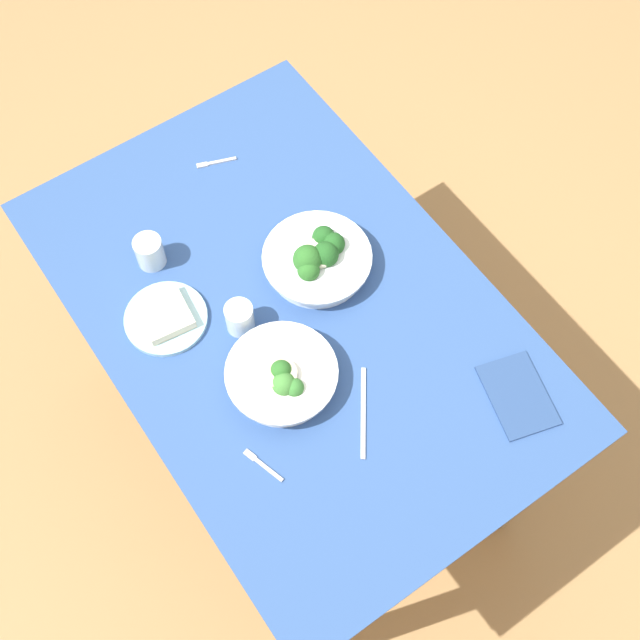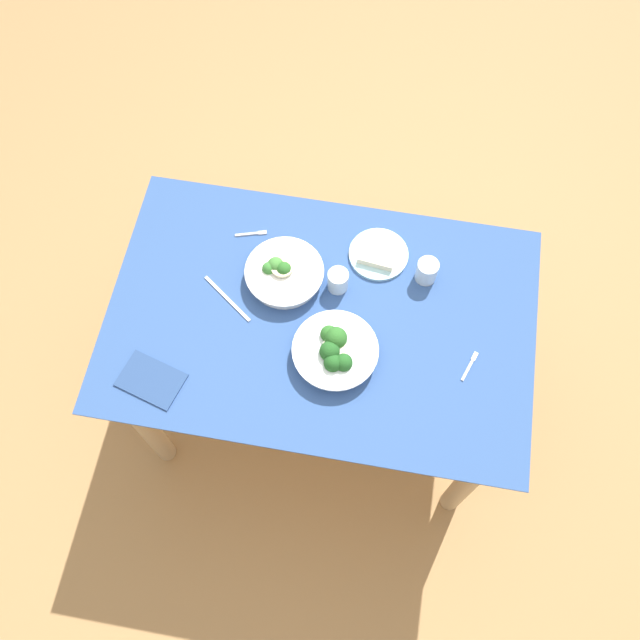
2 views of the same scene
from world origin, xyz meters
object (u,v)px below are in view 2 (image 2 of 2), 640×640
at_px(water_glass_side, 338,280).
at_px(napkin_folded_upper, 151,380).
at_px(water_glass_center, 427,271).
at_px(broccoli_bowl_far, 284,273).
at_px(fork_by_near_bowl, 253,234).
at_px(table_knife_left, 227,299).
at_px(bread_side_plate, 379,253).
at_px(fork_by_far_bowl, 470,365).
at_px(broccoli_bowl_near, 335,351).

relative_size(water_glass_side, napkin_folded_upper, 0.42).
bearing_deg(water_glass_center, water_glass_side, -163.40).
height_order(water_glass_center, water_glass_side, water_glass_center).
bearing_deg(napkin_folded_upper, broccoli_bowl_far, 51.50).
distance_m(fork_by_near_bowl, table_knife_left, 0.25).
height_order(bread_side_plate, water_glass_side, water_glass_side).
xyz_separation_m(broccoli_bowl_far, napkin_folded_upper, (-0.32, -0.40, -0.03)).
bearing_deg(broccoli_bowl_far, water_glass_center, 10.27).
bearing_deg(bread_side_plate, water_glass_center, -18.59).
xyz_separation_m(broccoli_bowl_far, table_knife_left, (-0.16, -0.10, -0.03)).
height_order(water_glass_center, fork_by_near_bowl, water_glass_center).
bearing_deg(water_glass_side, broccoli_bowl_far, 179.97).
bearing_deg(bread_side_plate, fork_by_near_bowl, 178.76).
relative_size(fork_by_far_bowl, table_knife_left, 0.47).
bearing_deg(fork_by_far_bowl, table_knife_left, 103.34).
relative_size(fork_by_far_bowl, napkin_folded_upper, 0.54).
distance_m(water_glass_side, napkin_folded_upper, 0.64).
relative_size(broccoli_bowl_far, water_glass_center, 3.07).
bearing_deg(broccoli_bowl_near, fork_by_far_bowl, 5.47).
bearing_deg(broccoli_bowl_near, bread_side_plate, 77.35).
bearing_deg(water_glass_side, fork_by_near_bowl, 155.08).
bearing_deg(fork_by_near_bowl, water_glass_side, -41.41).
relative_size(broccoli_bowl_far, broccoli_bowl_near, 0.96).
bearing_deg(broccoli_bowl_near, fork_by_near_bowl, 131.65).
xyz_separation_m(broccoli_bowl_near, water_glass_side, (-0.03, 0.23, 0.00)).
xyz_separation_m(broccoli_bowl_far, broccoli_bowl_near, (0.20, -0.23, 0.01)).
bearing_deg(broccoli_bowl_near, table_knife_left, 160.15).
height_order(water_glass_center, fork_by_far_bowl, water_glass_center).
bearing_deg(broccoli_bowl_near, water_glass_side, 97.04).
height_order(broccoli_bowl_near, bread_side_plate, broccoli_bowl_near).
relative_size(water_glass_side, fork_by_far_bowl, 0.77).
distance_m(fork_by_far_bowl, fork_by_near_bowl, 0.81).
distance_m(water_glass_center, fork_by_far_bowl, 0.32).
xyz_separation_m(water_glass_side, napkin_folded_upper, (-0.49, -0.40, -0.04)).
xyz_separation_m(broccoli_bowl_far, water_glass_side, (0.17, -0.00, 0.01)).
xyz_separation_m(table_knife_left, napkin_folded_upper, (-0.16, -0.30, 0.00)).
height_order(bread_side_plate, fork_by_far_bowl, bread_side_plate).
xyz_separation_m(broccoli_bowl_near, water_glass_center, (0.24, 0.31, 0.00)).
xyz_separation_m(bread_side_plate, fork_by_near_bowl, (-0.41, 0.01, -0.01)).
bearing_deg(broccoli_bowl_far, bread_side_plate, 25.08).
bearing_deg(water_glass_side, table_knife_left, -162.78).
relative_size(broccoli_bowl_near, water_glass_center, 3.20).
distance_m(broccoli_bowl_near, water_glass_side, 0.23).
xyz_separation_m(broccoli_bowl_near, fork_by_far_bowl, (0.40, 0.04, -0.03)).
bearing_deg(table_knife_left, water_glass_side, -126.25).
bearing_deg(bread_side_plate, napkin_folded_upper, -138.40).
relative_size(water_glass_center, napkin_folded_upper, 0.44).
relative_size(broccoli_bowl_near, water_glass_side, 3.35).
xyz_separation_m(broccoli_bowl_far, fork_by_far_bowl, (0.60, -0.19, -0.03)).
bearing_deg(water_glass_side, broccoli_bowl_near, -82.96).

